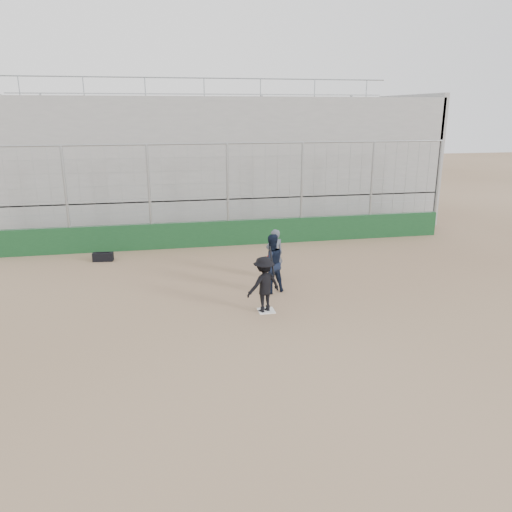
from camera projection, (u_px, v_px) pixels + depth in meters
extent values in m
plane|color=brown|center=(266.00, 311.00, 13.47)|extent=(90.00, 90.00, 0.00)
cube|color=white|center=(266.00, 311.00, 13.47)|extent=(0.44, 0.44, 0.02)
cube|color=#11371A|center=(228.00, 233.00, 19.92)|extent=(18.00, 0.25, 1.00)
cylinder|color=gray|center=(228.00, 196.00, 19.49)|extent=(0.10, 0.10, 4.00)
cylinder|color=gray|center=(437.00, 189.00, 21.20)|extent=(0.10, 0.10, 4.00)
cylinder|color=gray|center=(227.00, 143.00, 18.93)|extent=(18.00, 0.07, 0.07)
cube|color=gray|center=(214.00, 204.00, 24.49)|extent=(20.00, 6.70, 1.60)
cube|color=gray|center=(212.00, 143.00, 23.67)|extent=(20.00, 6.70, 4.20)
cube|color=gray|center=(405.00, 157.00, 25.79)|extent=(0.25, 6.70, 6.10)
cylinder|color=gray|center=(204.00, 78.00, 25.76)|extent=(20.00, 0.06, 0.06)
imported|color=black|center=(264.00, 284.00, 13.25)|extent=(1.13, 0.90, 1.53)
cylinder|color=black|center=(272.00, 261.00, 13.27)|extent=(0.07, 0.57, 0.71)
imported|color=black|center=(271.00, 274.00, 14.66)|extent=(1.04, 0.93, 1.17)
sphere|color=maroon|center=(271.00, 259.00, 14.53)|extent=(0.28, 0.28, 0.28)
imported|color=#434955|center=(274.00, 256.00, 15.91)|extent=(0.66, 0.50, 1.46)
cube|color=black|center=(103.00, 257.00, 17.91)|extent=(0.74, 0.37, 0.30)
cylinder|color=black|center=(103.00, 252.00, 17.86)|extent=(0.46, 0.09, 0.04)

